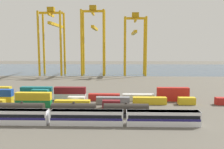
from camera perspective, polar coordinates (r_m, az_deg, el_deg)
name	(u,v)px	position (r m, az deg, el deg)	size (l,w,h in m)	color
ground_plane	(89,86)	(126.62, -5.48, -2.73)	(420.00, 420.00, 0.00)	#5B564C
harbour_water	(102,69)	(221.56, -2.41, 1.40)	(400.00, 110.00, 0.01)	#384C60
passenger_train	(87,117)	(65.04, -6.03, -10.04)	(59.92, 3.14, 3.90)	silver
freight_tank_row	(48,109)	(74.81, -15.11, -8.07)	(60.32, 2.88, 4.34)	#232326
shipping_container_1	(34,104)	(86.76, -18.21, -6.62)	(12.10, 2.44, 2.60)	#197538
shipping_container_2	(34,96)	(86.20, -18.28, -4.94)	(12.10, 2.44, 2.60)	gold
shipping_container_3	(72,104)	(83.21, -9.47, -6.94)	(12.10, 2.44, 2.60)	gold
shipping_container_4	(111,104)	(81.73, -0.16, -7.10)	(6.04, 2.44, 2.60)	maroon
shipping_container_5	(5,100)	(96.71, -24.32, -5.52)	(6.04, 2.44, 2.60)	gold
shipping_container_6	(4,93)	(96.22, -24.40, -4.01)	(6.04, 2.44, 2.60)	#1C4299
shipping_container_7	(40,100)	(91.70, -16.77, -5.85)	(6.04, 2.44, 2.60)	#146066
shipping_container_8	(40,93)	(91.18, -16.83, -4.26)	(6.04, 2.44, 2.60)	#146066
shipping_container_9	(76,100)	(88.43, -8.51, -6.10)	(6.04, 2.44, 2.60)	silver
shipping_container_10	(113,100)	(87.10, 0.21, -6.22)	(12.10, 2.44, 2.60)	slate
shipping_container_11	(150,101)	(87.79, 8.99, -6.20)	(12.10, 2.44, 2.60)	gold
shipping_container_12	(187,101)	(90.46, 17.43, -6.05)	(6.04, 2.44, 2.60)	gold
shipping_container_13	(224,101)	(94.95, 25.24, -5.79)	(6.04, 2.44, 2.60)	#AD211C
shipping_container_14	(3,96)	(102.96, -24.58, -4.81)	(6.04, 2.44, 2.60)	silver
shipping_container_15	(3,90)	(102.50, -24.65, -3.39)	(6.04, 2.44, 2.60)	gold
shipping_container_16	(37,97)	(97.87, -17.59, -5.09)	(12.10, 2.44, 2.60)	slate
shipping_container_17	(36,90)	(97.39, -17.65, -3.59)	(12.10, 2.44, 2.60)	#146066
shipping_container_18	(70,97)	(94.37, -9.96, -5.31)	(12.10, 2.44, 2.60)	silver
shipping_container_19	(70,90)	(93.87, -9.99, -3.75)	(12.10, 2.44, 2.60)	maroon
shipping_container_20	(104,97)	(92.64, -1.89, -5.43)	(12.10, 2.44, 2.60)	#AD211C
shipping_container_21	(138,97)	(92.78, 6.32, -5.45)	(12.10, 2.44, 2.60)	silver
shipping_container_22	(173,98)	(94.78, 14.34, -5.36)	(12.10, 2.44, 2.60)	#AD211C
shipping_container_23	(173,91)	(94.28, 14.39, -3.82)	(12.10, 2.44, 2.60)	#AD211C
gantry_crane_west	(53,34)	(182.68, -13.98, 9.46)	(17.27, 40.65, 48.54)	gold
gantry_crane_central	(94,34)	(176.06, -4.45, 9.58)	(17.21, 33.50, 49.56)	gold
gantry_crane_east	(135,38)	(176.32, 5.49, 8.73)	(16.13, 38.76, 44.50)	gold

